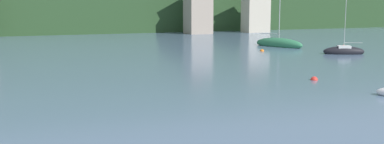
{
  "coord_description": "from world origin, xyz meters",
  "views": [
    {
      "loc": [
        -9.37,
        24.48,
        5.77
      ],
      "look_at": [
        0.0,
        47.35,
        2.06
      ],
      "focal_mm": 41.75,
      "sensor_mm": 36.0,
      "label": 1
    }
  ],
  "objects_px": {
    "shore_building_eastcentral": "(256,10)",
    "sailboat_far_1": "(279,44)",
    "sailboat_far_8": "(344,51)",
    "mooring_buoy_mid": "(262,51)",
    "shore_building_central": "(198,8)",
    "mooring_buoy_near": "(344,46)",
    "mooring_buoy_far": "(314,80)"
  },
  "relations": [
    {
      "from": "shore_building_central",
      "to": "sailboat_far_1",
      "type": "xyz_separation_m",
      "value": [
        -0.81,
        -30.92,
        -4.83
      ]
    },
    {
      "from": "shore_building_central",
      "to": "sailboat_far_8",
      "type": "relative_size",
      "value": 1.56
    },
    {
      "from": "sailboat_far_1",
      "to": "mooring_buoy_near",
      "type": "xyz_separation_m",
      "value": [
        9.04,
        -2.82,
        -0.39
      ]
    },
    {
      "from": "sailboat_far_1",
      "to": "mooring_buoy_far",
      "type": "xyz_separation_m",
      "value": [
        -13.19,
        -25.15,
        -0.39
      ]
    },
    {
      "from": "shore_building_central",
      "to": "mooring_buoy_far",
      "type": "distance_m",
      "value": 58.02
    },
    {
      "from": "mooring_buoy_mid",
      "to": "shore_building_central",
      "type": "bearing_deg",
      "value": 80.01
    },
    {
      "from": "sailboat_far_1",
      "to": "mooring_buoy_mid",
      "type": "xyz_separation_m",
      "value": [
        -5.43,
        -4.53,
        -0.39
      ]
    },
    {
      "from": "shore_building_central",
      "to": "shore_building_eastcentral",
      "type": "height_order",
      "value": "shore_building_central"
    },
    {
      "from": "sailboat_far_8",
      "to": "mooring_buoy_far",
      "type": "relative_size",
      "value": 12.2
    },
    {
      "from": "shore_building_central",
      "to": "mooring_buoy_mid",
      "type": "height_order",
      "value": "shore_building_central"
    },
    {
      "from": "sailboat_far_1",
      "to": "mooring_buoy_far",
      "type": "distance_m",
      "value": 28.4
    },
    {
      "from": "mooring_buoy_near",
      "to": "mooring_buoy_far",
      "type": "relative_size",
      "value": 0.69
    },
    {
      "from": "mooring_buoy_mid",
      "to": "sailboat_far_8",
      "type": "bearing_deg",
      "value": -42.19
    },
    {
      "from": "sailboat_far_1",
      "to": "sailboat_far_8",
      "type": "xyz_separation_m",
      "value": [
        1.83,
        -11.11,
        -0.06
      ]
    },
    {
      "from": "shore_building_eastcentral",
      "to": "mooring_buoy_mid",
      "type": "xyz_separation_m",
      "value": [
        -19.45,
        -35.0,
        -4.7
      ]
    },
    {
      "from": "mooring_buoy_near",
      "to": "mooring_buoy_mid",
      "type": "bearing_deg",
      "value": -173.27
    },
    {
      "from": "mooring_buoy_far",
      "to": "sailboat_far_1",
      "type": "bearing_deg",
      "value": 62.32
    },
    {
      "from": "shore_building_eastcentral",
      "to": "sailboat_far_8",
      "type": "distance_m",
      "value": 43.55
    },
    {
      "from": "sailboat_far_1",
      "to": "mooring_buoy_near",
      "type": "bearing_deg",
      "value": 54.04
    },
    {
      "from": "mooring_buoy_near",
      "to": "mooring_buoy_far",
      "type": "height_order",
      "value": "mooring_buoy_far"
    },
    {
      "from": "sailboat_far_8",
      "to": "mooring_buoy_mid",
      "type": "bearing_deg",
      "value": -15.9
    },
    {
      "from": "shore_building_eastcentral",
      "to": "mooring_buoy_mid",
      "type": "distance_m",
      "value": 40.32
    },
    {
      "from": "shore_building_eastcentral",
      "to": "sailboat_far_1",
      "type": "bearing_deg",
      "value": -114.7
    },
    {
      "from": "mooring_buoy_far",
      "to": "mooring_buoy_near",
      "type": "bearing_deg",
      "value": 45.12
    },
    {
      "from": "sailboat_far_8",
      "to": "mooring_buoy_near",
      "type": "distance_m",
      "value": 10.99
    },
    {
      "from": "mooring_buoy_near",
      "to": "shore_building_eastcentral",
      "type": "bearing_deg",
      "value": 81.49
    },
    {
      "from": "mooring_buoy_mid",
      "to": "mooring_buoy_far",
      "type": "relative_size",
      "value": 0.9
    },
    {
      "from": "shore_building_eastcentral",
      "to": "mooring_buoy_far",
      "type": "height_order",
      "value": "shore_building_eastcentral"
    },
    {
      "from": "mooring_buoy_near",
      "to": "mooring_buoy_far",
      "type": "xyz_separation_m",
      "value": [
        -22.23,
        -22.33,
        0.0
      ]
    },
    {
      "from": "mooring_buoy_mid",
      "to": "sailboat_far_1",
      "type": "bearing_deg",
      "value": 39.82
    },
    {
      "from": "sailboat_far_8",
      "to": "mooring_buoy_far",
      "type": "bearing_deg",
      "value": 69.34
    },
    {
      "from": "sailboat_far_8",
      "to": "shore_building_eastcentral",
      "type": "bearing_deg",
      "value": -80.04
    }
  ]
}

